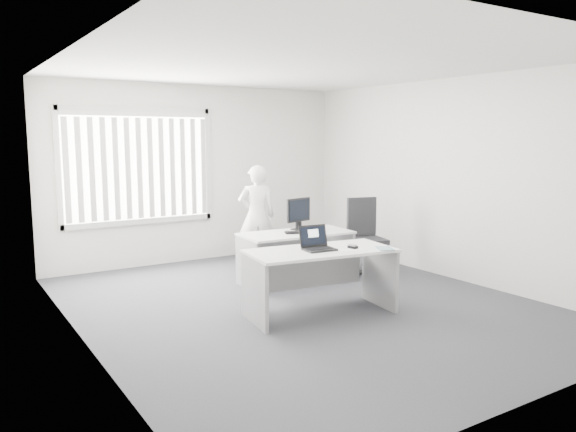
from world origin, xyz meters
TOP-DOWN VIEW (x-y plane):
  - ground at (0.00, 0.00)m, footprint 6.00×6.00m
  - wall_back at (0.00, 3.00)m, footprint 5.00×0.02m
  - wall_front at (0.00, -3.00)m, footprint 5.00×0.02m
  - wall_left at (-2.50, 0.00)m, footprint 0.02×6.00m
  - wall_right at (2.50, 0.00)m, footprint 0.02×6.00m
  - ceiling at (0.00, 0.00)m, footprint 5.00×6.00m
  - window at (-1.00, 2.96)m, footprint 2.32×0.06m
  - blinds at (-1.00, 2.90)m, footprint 2.20×0.10m
  - desk_near at (-0.05, -0.42)m, footprint 1.72×0.98m
  - desk_far at (0.51, 0.93)m, footprint 1.56×0.80m
  - office_chair at (1.70, 0.85)m, footprint 0.76×0.76m
  - person at (0.57, 2.12)m, footprint 0.67×0.57m
  - laptop at (-0.09, -0.45)m, footprint 0.37×0.34m
  - paper_sheet at (0.23, -0.59)m, footprint 0.28×0.20m
  - mouse at (0.30, -0.56)m, footprint 0.08×0.12m
  - booklet at (0.58, -0.78)m, footprint 0.25×0.28m
  - keyboard at (0.54, 0.83)m, footprint 0.48×0.32m
  - monitor at (0.68, 1.11)m, footprint 0.46×0.23m

SIDE VIEW (x-z plane):
  - ground at x=0.00m, z-range 0.00..0.00m
  - office_chair at x=1.70m, z-range -0.21..0.89m
  - desk_far at x=0.51m, z-range 0.15..0.85m
  - desk_near at x=-0.05m, z-range 0.16..0.91m
  - keyboard at x=0.54m, z-range 0.69..0.71m
  - paper_sheet at x=0.23m, z-range 0.74..0.75m
  - booklet at x=0.58m, z-range 0.74..0.76m
  - mouse at x=0.30m, z-range 0.75..0.79m
  - person at x=0.57m, z-range 0.00..1.56m
  - laptop at x=-0.09m, z-range 0.74..1.01m
  - monitor at x=0.68m, z-range 0.69..1.14m
  - wall_back at x=0.00m, z-range 0.00..2.80m
  - wall_front at x=0.00m, z-range 0.00..2.80m
  - wall_left at x=-2.50m, z-range 0.00..2.80m
  - wall_right at x=2.50m, z-range 0.00..2.80m
  - blinds at x=-1.00m, z-range 0.77..2.27m
  - window at x=-1.00m, z-range 0.67..2.43m
  - ceiling at x=0.00m, z-range 2.79..2.81m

